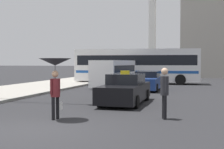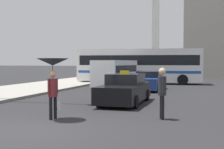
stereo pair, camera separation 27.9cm
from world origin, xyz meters
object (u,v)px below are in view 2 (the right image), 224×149
at_px(sedan_red, 149,81).
at_px(pedestrian_man, 162,89).
at_px(traffic_light, 19,16).
at_px(pedestrian_with_umbrella, 53,69).
at_px(taxi, 125,90).
at_px(city_bus, 139,65).
at_px(monument_cross, 156,0).
at_px(ambulance_van, 115,72).

bearing_deg(sedan_red, pedestrian_man, 102.00).
distance_m(pedestrian_man, traffic_light, 8.79).
bearing_deg(pedestrian_with_umbrella, taxi, 2.81).
xyz_separation_m(sedan_red, city_bus, (-2.11, 6.73, 1.18)).
xyz_separation_m(taxi, monument_cross, (-2.89, 29.46, 10.24)).
height_order(city_bus, traffic_light, traffic_light).
height_order(pedestrian_man, monument_cross, monument_cross).
distance_m(taxi, sedan_red, 7.62).
relative_size(taxi, ambulance_van, 0.89).
xyz_separation_m(ambulance_van, city_bus, (0.86, 5.27, 0.60)).
xyz_separation_m(sedan_red, pedestrian_with_umbrella, (-1.34, -12.57, 1.15)).
bearing_deg(traffic_light, sedan_red, 58.97).
bearing_deg(ambulance_van, monument_cross, -83.96).
bearing_deg(pedestrian_man, taxi, -167.20).
distance_m(sedan_red, traffic_light, 10.81).
bearing_deg(ambulance_van, sedan_red, 160.43).
bearing_deg(ambulance_van, city_bus, -92.77).
relative_size(pedestrian_man, traffic_light, 0.29).
bearing_deg(city_bus, pedestrian_man, 10.07).
relative_size(sedan_red, pedestrian_with_umbrella, 2.10).
height_order(pedestrian_with_umbrella, traffic_light, traffic_light).
relative_size(sedan_red, monument_cross, 0.24).
height_order(ambulance_van, pedestrian_man, ambulance_van).
height_order(pedestrian_with_umbrella, monument_cross, monument_cross).
bearing_deg(city_bus, ambulance_van, -13.30).
xyz_separation_m(pedestrian_man, traffic_light, (-7.65, 2.76, 3.32)).
xyz_separation_m(ambulance_van, monument_cross, (0.18, 20.38, 9.70)).
xyz_separation_m(taxi, sedan_red, (-0.09, 7.62, -0.03)).
bearing_deg(ambulance_van, taxi, 115.25).
height_order(pedestrian_with_umbrella, pedestrian_man, pedestrian_with_umbrella).
xyz_separation_m(taxi, pedestrian_man, (2.34, -3.82, 0.43)).
distance_m(pedestrian_with_umbrella, traffic_light, 6.10).
xyz_separation_m(ambulance_van, pedestrian_with_umbrella, (1.64, -14.03, 0.58)).
bearing_deg(taxi, city_bus, -81.25).
bearing_deg(traffic_light, pedestrian_with_umbrella, -45.03).
relative_size(ambulance_van, pedestrian_man, 2.87).
height_order(taxi, sedan_red, taxi).
relative_size(sedan_red, city_bus, 0.39).
bearing_deg(sedan_red, pedestrian_with_umbrella, 83.93).
height_order(sedan_red, monument_cross, monument_cross).
bearing_deg(taxi, traffic_light, 11.32).
bearing_deg(sedan_red, city_bus, -72.55).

